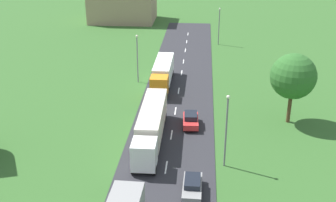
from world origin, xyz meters
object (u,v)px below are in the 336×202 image
(truck_second, at_px, (151,124))
(car_fourth, at_px, (191,120))
(tree_birch, at_px, (293,76))
(truck_third, at_px, (163,73))
(car_third, at_px, (192,186))
(distant_building, at_px, (123,2))
(lamppost_third, at_px, (137,56))
(lamppost_second, at_px, (226,127))
(lamppost_fourth, at_px, (219,24))

(truck_second, bearing_deg, car_fourth, 44.34)
(car_fourth, bearing_deg, tree_birch, 10.66)
(truck_third, xyz_separation_m, tree_birch, (16.77, -11.12, 3.98))
(car_third, relative_size, distant_building, 0.28)
(truck_second, distance_m, tree_birch, 18.04)
(tree_birch, bearing_deg, distant_building, 119.32)
(truck_third, distance_m, car_fourth, 14.25)
(truck_second, xyz_separation_m, lamppost_third, (-4.35, 18.83, 2.04))
(truck_third, distance_m, lamppost_third, 4.67)
(car_third, distance_m, lamppost_second, 6.99)
(car_fourth, bearing_deg, lamppost_second, -66.65)
(truck_third, bearing_deg, car_fourth, -70.65)
(lamppost_fourth, bearing_deg, truck_third, -110.62)
(car_fourth, xyz_separation_m, distant_building, (-18.73, 57.10, 3.75))
(truck_third, bearing_deg, distant_building, 107.79)
(truck_third, distance_m, lamppost_fourth, 25.53)
(truck_second, height_order, car_fourth, truck_second)
(truck_third, bearing_deg, lamppost_second, -69.05)
(car_fourth, relative_size, distant_building, 0.26)
(lamppost_second, bearing_deg, car_fourth, 113.35)
(truck_second, bearing_deg, lamppost_second, -29.04)
(car_third, relative_size, car_fourth, 1.07)
(lamppost_third, relative_size, tree_birch, 0.85)
(car_third, height_order, distant_building, distant_building)
(car_third, bearing_deg, lamppost_third, 108.11)
(car_fourth, relative_size, lamppost_third, 0.54)
(car_third, xyz_separation_m, distant_building, (-19.37, 70.94, 3.80))
(truck_third, bearing_deg, car_third, -78.91)
(truck_second, xyz_separation_m, car_fourth, (4.32, 4.22, -1.28))
(lamppost_second, height_order, lamppost_third, lamppost_second)
(car_third, height_order, lamppost_third, lamppost_third)
(car_fourth, relative_size, tree_birch, 0.46)
(lamppost_fourth, bearing_deg, lamppost_third, -119.76)
(lamppost_third, distance_m, lamppost_fourth, 26.04)
(car_fourth, bearing_deg, truck_third, 109.35)
(car_third, distance_m, tree_birch, 20.43)
(lamppost_second, xyz_separation_m, distant_building, (-22.49, 65.80, 0.24))
(truck_third, height_order, lamppost_third, lamppost_third)
(truck_second, distance_m, lamppost_third, 19.43)
(lamppost_second, distance_m, lamppost_third, 26.41)
(lamppost_second, distance_m, tree_birch, 13.86)
(car_fourth, height_order, distant_building, distant_building)
(truck_second, distance_m, car_third, 10.90)
(truck_third, xyz_separation_m, distant_building, (-14.03, 43.70, 2.58))
(truck_second, distance_m, lamppost_fourth, 42.36)
(car_third, height_order, car_fourth, car_fourth)
(car_third, xyz_separation_m, tree_birch, (11.43, 16.11, 5.19))
(truck_second, height_order, lamppost_third, lamppost_third)
(car_fourth, xyz_separation_m, tree_birch, (12.07, 2.27, 5.15))
(lamppost_fourth, distance_m, distant_building, 30.40)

